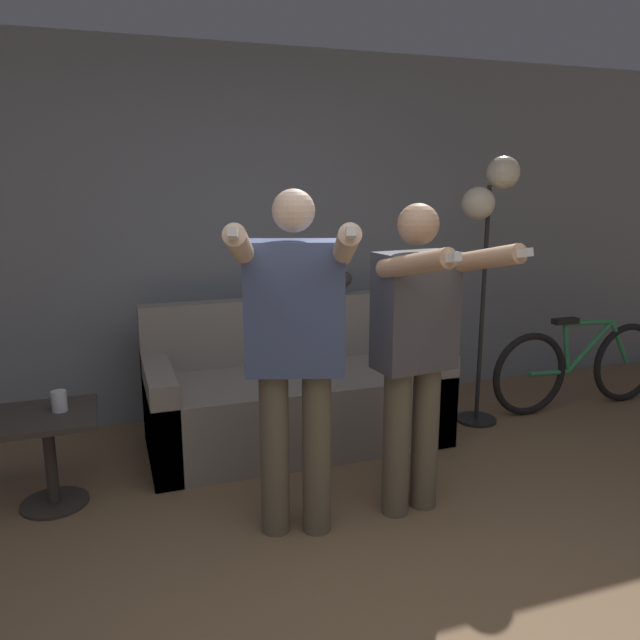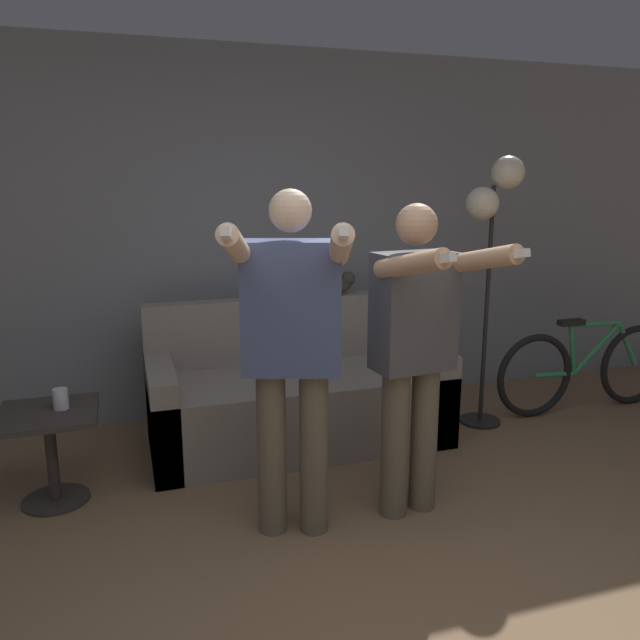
% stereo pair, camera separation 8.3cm
% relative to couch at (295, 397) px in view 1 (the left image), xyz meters
% --- Properties ---
extents(wall_back, '(10.00, 0.05, 2.60)m').
position_rel_couch_xyz_m(wall_back, '(-0.20, 0.70, 1.00)').
color(wall_back, gray).
rests_on(wall_back, ground_plane).
extents(couch, '(1.90, 0.83, 0.91)m').
position_rel_couch_xyz_m(couch, '(0.00, 0.00, 0.00)').
color(couch, gray).
rests_on(couch, ground_plane).
extents(person_left, '(0.65, 0.76, 1.66)m').
position_rel_couch_xyz_m(person_left, '(-0.32, -1.07, 0.67)').
color(person_left, '#6B604C').
rests_on(person_left, ground_plane).
extents(person_right, '(0.52, 0.70, 1.59)m').
position_rel_couch_xyz_m(person_right, '(0.30, -1.07, 0.61)').
color(person_right, '#6B604C').
rests_on(person_right, ground_plane).
extents(cat, '(0.42, 0.13, 0.16)m').
position_rel_couch_xyz_m(cat, '(0.35, 0.31, 0.68)').
color(cat, '#3D3833').
rests_on(cat, couch).
extents(floor_lamp, '(0.40, 0.29, 1.85)m').
position_rel_couch_xyz_m(floor_lamp, '(1.34, -0.11, 1.18)').
color(floor_lamp, black).
rests_on(floor_lamp, ground_plane).
extents(side_table, '(0.50, 0.50, 0.51)m').
position_rel_couch_xyz_m(side_table, '(-1.47, -0.39, 0.07)').
color(side_table, '#38332D').
rests_on(side_table, ground_plane).
extents(cup, '(0.08, 0.08, 0.11)m').
position_rel_couch_xyz_m(cup, '(-1.40, -0.37, 0.27)').
color(cup, silver).
rests_on(cup, side_table).
extents(bicycle, '(1.52, 0.07, 0.71)m').
position_rel_couch_xyz_m(bicycle, '(2.20, -0.12, 0.03)').
color(bicycle, black).
rests_on(bicycle, ground_plane).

